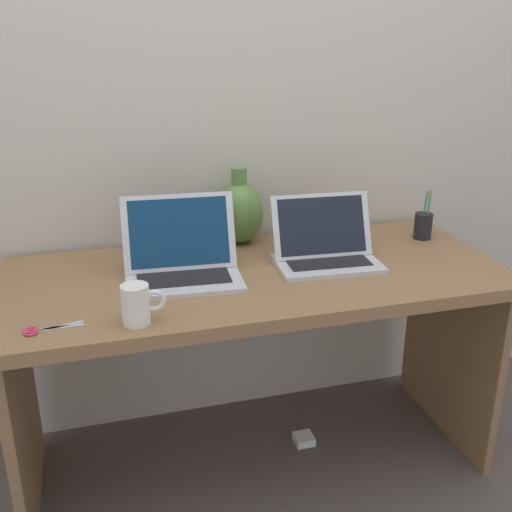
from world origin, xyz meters
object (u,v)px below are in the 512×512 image
Objects in this scene: pen_cup at (423,225)px; power_brick at (304,439)px; green_vase at (239,212)px; laptop_left at (181,257)px; laptop_right at (325,246)px; coffee_mug at (137,304)px; scissors at (43,330)px.

power_brick is at bearing -168.49° from pen_cup.
power_brick is at bearing -52.95° from green_vase.
pen_cup is at bearing 7.44° from laptop_left.
laptop_right is 0.45m from pen_cup.
pen_cup is at bearing 20.68° from coffee_mug.
scissors reaches higher than power_brick.
scissors is (-0.64, -0.51, -0.11)m from green_vase.
scissors is at bearing -146.93° from laptop_left.
laptop_left reaches higher than power_brick.
laptop_right reaches higher than pen_cup.
laptop_left is 5.16× the size of power_brick.
laptop_right is 1.27× the size of green_vase.
green_vase reaches higher than laptop_right.
coffee_mug is at bearing -159.32° from pen_cup.
coffee_mug is at bearing -156.29° from laptop_right.
laptop_left is at bearing 33.07° from scissors.
laptop_left is 1.34× the size of green_vase.
laptop_left reaches higher than laptop_right.
laptop_right is 0.68m from coffee_mug.
laptop_left is 2.45× the size of scissors.
pen_cup is 0.90m from power_brick.
power_brick is (0.82, 0.28, -0.71)m from scissors.
scissors is (-0.24, 0.02, -0.05)m from coffee_mug.
green_vase reaches higher than coffee_mug.
laptop_right is at bearing -36.30° from power_brick.
laptop_right is at bearing -163.94° from pen_cup.
laptop_right is 0.90m from scissors.
pen_cup is (0.43, 0.12, -0.01)m from laptop_right.
green_vase reaches higher than pen_cup.
pen_cup is (0.65, -0.14, -0.06)m from green_vase.
power_brick is (0.42, 0.02, -0.77)m from laptop_left.
scissors is at bearing -163.70° from laptop_right.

